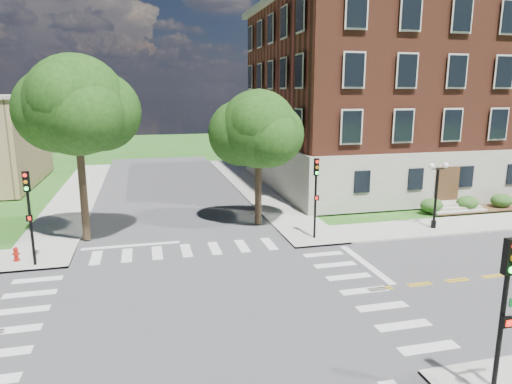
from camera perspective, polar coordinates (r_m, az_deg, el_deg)
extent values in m
plane|color=#265518|center=(19.36, -6.62, -14.32)|extent=(160.00, 160.00, 0.00)
cube|color=#3D3D3F|center=(19.36, -6.62, -14.31)|extent=(90.00, 12.00, 0.01)
cube|color=#3D3D3F|center=(19.36, -6.62, -14.30)|extent=(12.00, 90.00, 0.01)
cube|color=#9E9B93|center=(42.25, -0.23, 0.62)|extent=(3.50, 34.00, 0.12)
cube|color=#9E9B93|center=(41.50, -21.51, -0.47)|extent=(3.50, 34.00, 0.12)
cube|color=silver|center=(24.50, 13.51, -8.71)|extent=(0.40, 5.50, 0.00)
cube|color=#9C9589|center=(47.49, 19.53, 3.86)|extent=(30.00, 20.00, 4.20)
cube|color=#612C1B|center=(47.07, 20.25, 13.53)|extent=(29.55, 19.70, 11.80)
cube|color=#9C9589|center=(47.67, 20.84, 20.92)|extent=(30.60, 20.60, 0.50)
cube|color=#472D19|center=(37.17, 22.75, 0.79)|extent=(2.00, 0.10, 2.80)
cylinder|color=#322519|center=(28.39, -20.72, -0.73)|extent=(0.44, 0.44, 5.01)
sphere|color=#15360E|center=(27.75, -21.57, 10.06)|extent=(5.66, 5.66, 5.66)
cylinder|color=#322519|center=(29.92, 0.28, -0.50)|extent=(0.44, 0.44, 3.76)
sphere|color=#15360E|center=(29.26, 0.29, 7.89)|extent=(5.00, 5.00, 5.00)
cylinder|color=black|center=(14.81, 28.14, -15.89)|extent=(0.14, 0.14, 3.80)
cube|color=black|center=(13.90, 29.15, -7.07)|extent=(0.32, 0.22, 1.00)
cylinder|color=#19E533|center=(13.91, 29.37, -8.51)|extent=(0.18, 0.05, 0.18)
cube|color=black|center=(14.43, 28.87, -14.06)|extent=(0.30, 0.12, 0.30)
cylinder|color=black|center=(27.21, 7.41, -1.87)|extent=(0.14, 0.14, 3.80)
cube|color=black|center=(26.72, 7.55, 3.12)|extent=(0.38, 0.32, 1.00)
cylinder|color=red|center=(26.55, 7.67, 3.78)|extent=(0.19, 0.11, 0.18)
cylinder|color=orange|center=(26.61, 7.65, 3.08)|extent=(0.19, 0.11, 0.18)
cylinder|color=#19E533|center=(26.66, 7.63, 2.38)|extent=(0.19, 0.11, 0.18)
cube|color=black|center=(26.91, 7.58, -0.72)|extent=(0.32, 0.22, 0.30)
cylinder|color=black|center=(25.37, -26.27, -4.14)|extent=(0.14, 0.14, 3.80)
cube|color=black|center=(24.84, -26.80, 1.19)|extent=(0.38, 0.32, 1.00)
cylinder|color=red|center=(24.67, -26.94, 1.88)|extent=(0.19, 0.11, 0.18)
cylinder|color=orange|center=(24.72, -26.86, 1.13)|extent=(0.19, 0.11, 0.18)
cylinder|color=#19E533|center=(24.78, -26.79, 0.38)|extent=(0.19, 0.11, 0.18)
cube|color=black|center=(25.05, -26.49, -2.93)|extent=(0.32, 0.22, 0.30)
cylinder|color=black|center=(31.54, 21.31, -3.75)|extent=(0.32, 0.32, 0.50)
cylinder|color=black|center=(31.15, 21.55, -0.83)|extent=(0.16, 0.16, 3.80)
cube|color=black|center=(30.79, 21.83, 2.71)|extent=(1.00, 0.06, 0.06)
sphere|color=white|center=(30.47, 21.10, 3.06)|extent=(0.36, 0.36, 0.36)
sphere|color=white|center=(31.05, 22.61, 3.09)|extent=(0.36, 0.36, 0.36)
cylinder|color=#AC160D|center=(26.89, -27.73, -7.53)|extent=(0.32, 0.32, 0.10)
cylinder|color=#AC160D|center=(26.82, -27.78, -7.02)|extent=(0.22, 0.22, 0.60)
sphere|color=#AC160D|center=(26.72, -27.85, -6.35)|extent=(0.24, 0.24, 0.24)
cylinder|color=#AC160D|center=(26.79, -27.80, -6.86)|extent=(0.35, 0.12, 0.12)
cylinder|color=#AC160D|center=(26.79, -27.80, -6.86)|extent=(0.12, 0.35, 0.12)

